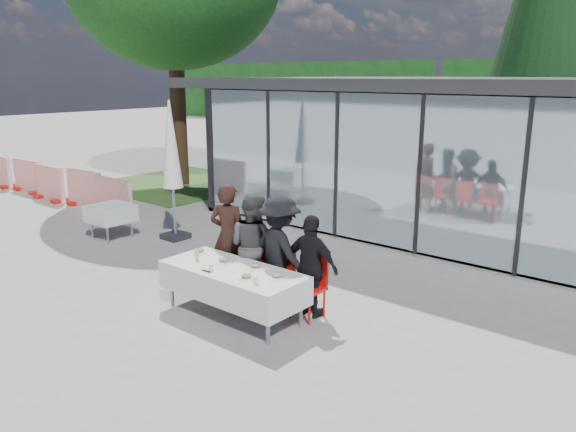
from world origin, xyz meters
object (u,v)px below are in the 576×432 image
at_px(diner_d, 311,266).
at_px(diner_chair_b, 253,265).
at_px(diner_chair_a, 229,258).
at_px(market_umbrella, 171,152).
at_px(diner_c, 280,252).
at_px(plate_a, 199,251).
at_px(diner_chair_d, 311,282).
at_px(plate_c, 255,266).
at_px(folded_eyeglasses, 206,271).
at_px(spare_table_left, 111,214).
at_px(plate_d, 277,276).
at_px(diner_b, 252,246).
at_px(plate_extra, 247,277).
at_px(construction_barriers, 26,178).
at_px(diner_a, 228,237).
at_px(juice_bottle, 197,255).
at_px(plate_b, 224,261).
at_px(dining_table, 233,282).
at_px(diner_chair_c, 280,273).

bearing_deg(diner_d, diner_chair_b, -1.68).
height_order(diner_chair_a, market_umbrella, market_umbrella).
relative_size(diner_c, plate_a, 6.42).
distance_m(diner_chair_d, plate_c, 0.86).
relative_size(folded_eyeglasses, spare_table_left, 0.16).
xyz_separation_m(diner_chair_a, spare_table_left, (-4.16, 0.46, 0.02)).
relative_size(diner_c, plate_d, 6.42).
height_order(diner_b, plate_extra, diner_b).
bearing_deg(diner_d, construction_barriers, -9.41).
bearing_deg(diner_d, plate_c, 38.20).
bearing_deg(diner_a, diner_chair_a, 71.47).
height_order(diner_chair_d, folded_eyeglasses, diner_chair_d).
height_order(juice_bottle, folded_eyeglasses, juice_bottle).
relative_size(diner_chair_a, plate_a, 3.58).
bearing_deg(juice_bottle, plate_b, 23.85).
height_order(diner_a, diner_c, diner_a).
xyz_separation_m(diner_chair_a, juice_bottle, (0.15, -0.82, 0.29)).
height_order(dining_table, diner_chair_b, diner_chair_b).
xyz_separation_m(diner_chair_d, plate_a, (-1.83, -0.56, 0.24)).
bearing_deg(diner_d, dining_table, 38.74).
relative_size(plate_b, spare_table_left, 0.32).
relative_size(diner_chair_b, folded_eyeglasses, 6.96).
bearing_deg(plate_a, plate_d, -2.56).
bearing_deg(diner_chair_a, construction_barriers, 171.23).
height_order(diner_chair_c, spare_table_left, diner_chair_c).
distance_m(diner_a, plate_d, 1.74).
bearing_deg(plate_extra, diner_chair_c, 101.20).
height_order(diner_c, plate_b, diner_c).
bearing_deg(plate_a, diner_chair_a, 80.21).
xyz_separation_m(plate_a, juice_bottle, (0.25, -0.26, 0.05)).
bearing_deg(construction_barriers, diner_d, -7.52).
distance_m(diner_c, plate_a, 1.34).
bearing_deg(diner_a, folded_eyeglasses, 102.44).
distance_m(juice_bottle, folded_eyeglasses, 0.58).
relative_size(plate_a, plate_c, 1.00).
xyz_separation_m(diner_a, diner_b, (0.54, 0.00, -0.04)).
bearing_deg(folded_eyeglasses, construction_barriers, 166.34).
bearing_deg(diner_chair_d, diner_d, 90.00).
bearing_deg(plate_extra, diner_chair_d, 65.08).
xyz_separation_m(folded_eyeglasses, market_umbrella, (-3.69, 2.41, 1.15)).
bearing_deg(market_umbrella, plate_d, -22.75).
xyz_separation_m(plate_b, plate_extra, (0.75, -0.28, 0.00)).
bearing_deg(plate_extra, plate_c, 117.72).
distance_m(diner_d, spare_table_left, 5.91).
distance_m(diner_a, plate_extra, 1.60).
bearing_deg(diner_chair_b, juice_bottle, -115.54).
xyz_separation_m(diner_d, diner_chair_d, (0.00, -0.00, -0.24)).
height_order(diner_c, plate_d, diner_c).
bearing_deg(diner_b, spare_table_left, -9.73).
bearing_deg(plate_d, market_umbrella, 157.25).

